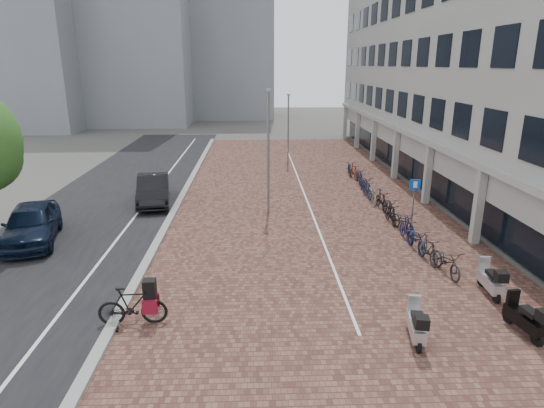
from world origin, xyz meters
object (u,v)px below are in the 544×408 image
(car_navy, at_px, (31,224))
(parking_sign, at_px, (414,196))
(scooter_front, at_px, (490,279))
(car_dark, at_px, (153,189))
(hero_bike, at_px, (132,305))
(scooter_mid, at_px, (525,317))
(scooter_back, at_px, (416,322))

(car_navy, distance_m, parking_sign, 17.36)
(car_navy, xyz_separation_m, scooter_front, (17.76, -5.55, -0.27))
(car_dark, xyz_separation_m, hero_bike, (2.00, -12.77, -0.15))
(car_navy, relative_size, hero_bike, 2.42)
(scooter_mid, distance_m, parking_sign, 9.16)
(car_dark, bearing_deg, car_navy, -135.38)
(car_dark, relative_size, scooter_mid, 2.85)
(scooter_back, bearing_deg, scooter_mid, 13.17)
(car_dark, distance_m, parking_sign, 14.02)
(car_navy, xyz_separation_m, hero_bike, (6.11, -6.98, -0.22))
(car_dark, relative_size, scooter_front, 2.83)
(car_dark, xyz_separation_m, scooter_front, (13.65, -11.34, -0.21))
(scooter_back, xyz_separation_m, parking_sign, (2.97, 9.27, 1.05))
(parking_sign, bearing_deg, car_navy, -171.58)
(scooter_mid, bearing_deg, scooter_front, 77.37)
(scooter_front, xyz_separation_m, scooter_back, (-3.43, -2.60, -0.01))
(car_navy, relative_size, parking_sign, 2.09)
(scooter_front, relative_size, scooter_mid, 1.01)
(hero_bike, relative_size, scooter_front, 1.22)
(car_dark, height_order, parking_sign, parking_sign)
(hero_bike, distance_m, scooter_front, 11.74)
(hero_bike, xyz_separation_m, parking_sign, (11.20, 8.11, 0.98))
(parking_sign, bearing_deg, hero_bike, -139.39)
(car_navy, height_order, scooter_mid, car_navy)
(scooter_mid, bearing_deg, parking_sign, 83.65)
(car_navy, height_order, hero_bike, car_navy)
(car_navy, height_order, parking_sign, parking_sign)
(car_dark, height_order, scooter_mid, car_dark)
(hero_bike, bearing_deg, scooter_mid, -97.62)
(scooter_mid, height_order, scooter_back, scooter_mid)
(scooter_back, bearing_deg, car_navy, 160.49)
(hero_bike, height_order, scooter_back, hero_bike)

